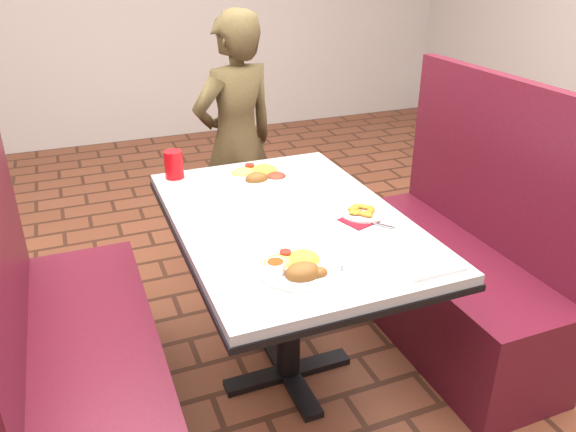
% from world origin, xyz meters
% --- Properties ---
extents(dining_table, '(0.81, 1.21, 0.75)m').
position_xyz_m(dining_table, '(0.00, 0.00, 0.65)').
color(dining_table, '#AAACAF').
rests_on(dining_table, ground).
extents(booth_bench_left, '(0.47, 1.20, 1.17)m').
position_xyz_m(booth_bench_left, '(-0.80, 0.00, 0.33)').
color(booth_bench_left, maroon).
rests_on(booth_bench_left, ground).
extents(booth_bench_right, '(0.47, 1.20, 1.17)m').
position_xyz_m(booth_bench_right, '(0.80, 0.00, 0.33)').
color(booth_bench_right, maroon).
rests_on(booth_bench_right, ground).
extents(diner_person, '(0.58, 0.47, 1.38)m').
position_xyz_m(diner_person, '(0.12, 1.05, 0.69)').
color(diner_person, brown).
rests_on(diner_person, ground).
extents(near_dinner_plate, '(0.25, 0.25, 0.08)m').
position_xyz_m(near_dinner_plate, '(-0.12, -0.37, 0.78)').
color(near_dinner_plate, white).
rests_on(near_dinner_plate, dining_table).
extents(far_dinner_plate, '(0.29, 0.29, 0.07)m').
position_xyz_m(far_dinner_plate, '(0.03, 0.39, 0.78)').
color(far_dinner_plate, white).
rests_on(far_dinner_plate, dining_table).
extents(plantain_plate, '(0.17, 0.17, 0.03)m').
position_xyz_m(plantain_plate, '(0.26, -0.09, 0.76)').
color(plantain_plate, white).
rests_on(plantain_plate, dining_table).
extents(maroon_napkin, '(0.14, 0.14, 0.00)m').
position_xyz_m(maroon_napkin, '(0.22, -0.13, 0.75)').
color(maroon_napkin, maroon).
rests_on(maroon_napkin, dining_table).
extents(spoon_utensil, '(0.09, 0.11, 0.00)m').
position_xyz_m(spoon_utensil, '(0.27, -0.19, 0.76)').
color(spoon_utensil, silver).
rests_on(spoon_utensil, dining_table).
extents(red_tumbler, '(0.08, 0.08, 0.12)m').
position_xyz_m(red_tumbler, '(-0.31, 0.53, 0.81)').
color(red_tumbler, red).
rests_on(red_tumbler, dining_table).
extents(paper_napkin, '(0.19, 0.14, 0.01)m').
position_xyz_m(paper_napkin, '(0.27, -0.49, 0.76)').
color(paper_napkin, silver).
rests_on(paper_napkin, dining_table).
extents(knife_utensil, '(0.08, 0.14, 0.00)m').
position_xyz_m(knife_utensil, '(-0.02, -0.35, 0.76)').
color(knife_utensil, silver).
rests_on(knife_utensil, dining_table).
extents(fork_utensil, '(0.03, 0.17, 0.00)m').
position_xyz_m(fork_utensil, '(-0.09, -0.41, 0.76)').
color(fork_utensil, '#BBBBC0').
rests_on(fork_utensil, dining_table).
extents(lettuce_shreds, '(0.28, 0.32, 0.00)m').
position_xyz_m(lettuce_shreds, '(0.04, 0.06, 0.75)').
color(lettuce_shreds, '#A1CA50').
rests_on(lettuce_shreds, dining_table).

